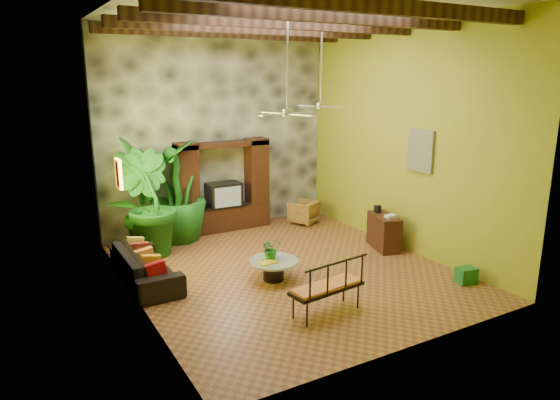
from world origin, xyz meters
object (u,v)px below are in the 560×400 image
ceiling_fan_front (287,101)px  sofa (145,266)px  side_console (384,232)px  wicker_armchair (304,212)px  coffee_table (274,267)px  tall_plant_a (140,194)px  tall_plant_b (147,204)px  green_bin (466,275)px  iron_bench (330,284)px  entertainment_center (224,193)px  ceiling_fan_back (321,96)px  tall_plant_c (177,191)px

ceiling_fan_front → sofa: size_ratio=0.84×
ceiling_fan_front → side_console: (2.80, 0.41, -3.01)m
sofa → wicker_armchair: (4.72, 1.85, -0.01)m
side_console → coffee_table: bearing=-156.2°
tall_plant_a → coffee_table: (1.71, -3.16, -1.01)m
tall_plant_b → green_bin: (4.82, -4.54, -1.00)m
tall_plant_b → iron_bench: tall_plant_b is taller
sofa → wicker_armchair: 5.08m
entertainment_center → iron_bench: 5.27m
ceiling_fan_back → tall_plant_b: (-3.77, 1.04, -2.24)m
wicker_armchair → tall_plant_a: (-4.25, 0.20, 0.96)m
iron_bench → green_bin: iron_bench is taller
tall_plant_b → ceiling_fan_front: bearing=-53.3°
ceiling_fan_front → side_console: 4.13m
sofa → side_console: side_console is taller
tall_plant_b → iron_bench: (1.79, -4.34, -0.61)m
wicker_armchair → iron_bench: (-2.46, -4.71, 0.24)m
iron_bench → tall_plant_c: bearing=93.2°
side_console → green_bin: side_console is taller
sofa → coffee_table: size_ratio=2.30×
tall_plant_c → entertainment_center: bearing=10.2°
tall_plant_c → coffee_table: size_ratio=2.53×
entertainment_center → wicker_armchair: size_ratio=3.55×
tall_plant_a → tall_plant_b: tall_plant_a is taller
entertainment_center → ceiling_fan_front: bearing=-93.2°
coffee_table → tall_plant_c: bearing=104.0°
sofa → wicker_armchair: size_ratio=3.27×
ceiling_fan_front → sofa: (-2.45, 1.16, -3.08)m
entertainment_center → side_console: 4.11m
ceiling_fan_front → iron_bench: ceiling_fan_front is taller
ceiling_fan_front → wicker_armchair: bearing=52.9°
coffee_table → iron_bench: (0.08, -1.75, 0.29)m
entertainment_center → ceiling_fan_front: 4.30m
tall_plant_b → coffee_table: bearing=-56.7°
wicker_armchair → coffee_table: 3.90m
green_bin → ceiling_fan_back: bearing=106.7°
wicker_armchair → side_console: bearing=73.4°
ceiling_fan_front → ceiling_fan_back: 2.41m
ceiling_fan_back → side_console: 3.39m
side_console → green_bin: bearing=-71.7°
sofa → tall_plant_a: bearing=-13.5°
wicker_armchair → sofa: bearing=-6.6°
wicker_armchair → iron_bench: 5.32m
tall_plant_a → tall_plant_b: (0.00, -0.57, -0.11)m
entertainment_center → tall_plant_b: 2.36m
entertainment_center → green_bin: bearing=-64.0°
tall_plant_a → tall_plant_b: 0.58m
sofa → tall_plant_a: 2.31m
ceiling_fan_back → entertainment_center: bearing=129.6°
ceiling_fan_back → coffee_table: bearing=-143.2°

